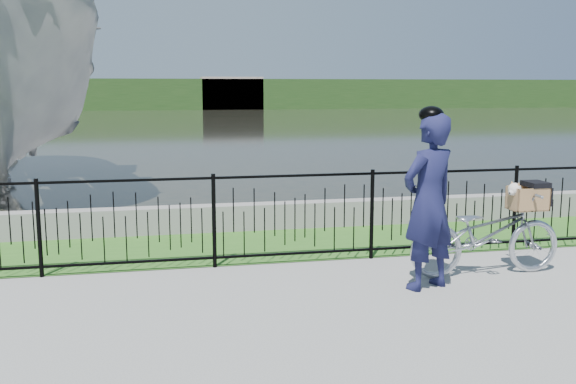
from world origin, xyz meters
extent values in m
plane|color=gray|center=(0.00, 0.00, 0.00)|extent=(120.00, 120.00, 0.00)
cube|color=#336820|center=(0.00, 2.60, 0.00)|extent=(60.00, 2.00, 0.01)
plane|color=#27271E|center=(0.00, 33.00, 0.00)|extent=(120.00, 120.00, 0.00)
cube|color=gray|center=(0.00, 3.60, 0.20)|extent=(60.00, 0.30, 0.40)
cube|color=#26461B|center=(0.00, 60.00, 1.50)|extent=(120.00, 6.00, 3.00)
cube|color=#A29182|center=(6.00, 58.50, 1.60)|extent=(6.00, 3.00, 3.20)
imported|color=#AFB3BB|center=(2.06, 0.65, 0.49)|extent=(1.86, 0.65, 0.98)
cube|color=black|center=(2.58, 0.65, 0.75)|extent=(0.38, 0.18, 0.02)
cube|color=olive|center=(2.58, 0.65, 0.76)|extent=(0.42, 0.28, 0.01)
cube|color=olive|center=(2.58, 0.79, 0.89)|extent=(0.42, 0.01, 0.27)
cube|color=olive|center=(2.58, 0.52, 0.89)|extent=(0.42, 0.01, 0.27)
cube|color=olive|center=(2.78, 0.65, 0.89)|extent=(0.01, 0.28, 0.27)
cube|color=olive|center=(2.38, 0.65, 0.89)|extent=(0.01, 0.28, 0.27)
cube|color=black|center=(2.67, 0.65, 1.05)|extent=(0.23, 0.30, 0.06)
cube|color=black|center=(2.80, 0.65, 0.92)|extent=(0.02, 0.30, 0.22)
ellipsoid|color=silver|center=(2.56, 0.65, 0.88)|extent=(0.31, 0.22, 0.20)
sphere|color=silver|center=(2.39, 0.63, 1.00)|extent=(0.15, 0.15, 0.15)
sphere|color=silver|center=(2.34, 0.61, 0.97)|extent=(0.07, 0.07, 0.07)
sphere|color=black|center=(2.31, 0.60, 0.97)|extent=(0.02, 0.02, 0.02)
cone|color=#A77445|center=(2.39, 0.69, 1.06)|extent=(0.06, 0.08, 0.08)
cone|color=#A77445|center=(2.41, 0.59, 1.06)|extent=(0.06, 0.08, 0.08)
imported|color=#16183D|center=(1.19, 0.31, 0.95)|extent=(0.82, 0.69, 1.90)
ellipsoid|color=black|center=(1.19, 0.31, 1.88)|extent=(0.26, 0.29, 0.18)
camera|label=1|loc=(-1.67, -5.99, 2.17)|focal=40.00mm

